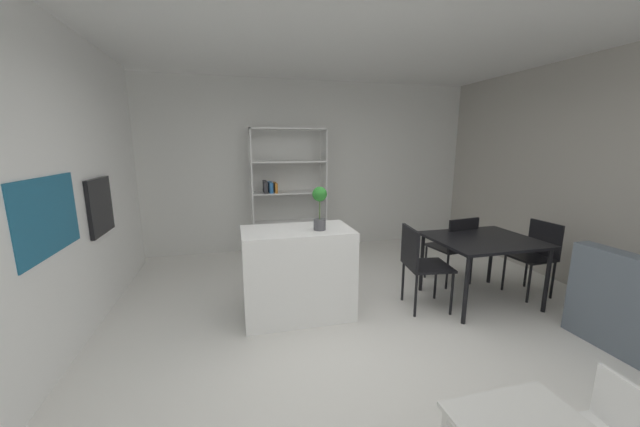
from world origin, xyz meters
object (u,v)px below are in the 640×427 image
Objects in this scene: built_in_oven at (100,206)px; dining_table at (483,244)px; dining_chair_island_side at (419,260)px; kitchen_island at (298,273)px; dining_chair_window_side at (537,251)px; potted_plant_on_island at (320,205)px; open_bookshelf at (287,192)px; dining_chair_far at (455,244)px.

built_in_oven is 0.53× the size of dining_table.
built_in_oven is 3.37m from dining_chair_island_side.
kitchen_island is 2.82m from dining_chair_window_side.
dining_chair_island_side is at bearing -5.07° from potted_plant_on_island.
potted_plant_on_island is (0.21, -0.08, 0.72)m from kitchen_island.
dining_chair_window_side is at bearing -3.81° from kitchen_island.
potted_plant_on_island reaches higher than kitchen_island.
potted_plant_on_island is 2.18m from open_bookshelf.
built_in_oven is at bearing 162.11° from potted_plant_on_island.
dining_chair_far is at bearing -44.27° from open_bookshelf.
dining_chair_far is at bearing -126.15° from dining_chair_window_side.
dining_table is (2.06, -0.19, 0.20)m from kitchen_island.
dining_table is at bearing 80.30° from dining_chair_far.
potted_plant_on_island is 2.00m from dining_chair_far.
dining_chair_far reaches higher than dining_chair_window_side.
open_bookshelf is 2.94m from dining_table.
potted_plant_on_island is 0.48× the size of dining_chair_island_side.
potted_plant_on_island is 0.49× the size of dining_chair_far.
dining_chair_island_side is at bearing -65.04° from open_bookshelf.
dining_chair_island_side reaches higher than dining_chair_window_side.
kitchen_island reaches higher than dining_chair_window_side.
dining_table is at bearing -51.38° from open_bookshelf.
dining_chair_far reaches higher than dining_table.
potted_plant_on_island is 1.91m from dining_table.
dining_table is at bearing -3.38° from potted_plant_on_island.
dining_chair_far is (0.01, 0.49, -0.14)m from dining_table.
dining_chair_island_side is at bearing -13.75° from built_in_oven.
dining_chair_island_side is (1.06, -2.27, -0.46)m from open_bookshelf.
dining_chair_island_side is 1.53m from dining_chair_window_side.
dining_chair_island_side is (-0.77, 0.01, -0.12)m from dining_table.
potted_plant_on_island is at bearing 3.55° from dining_chair_far.
open_bookshelf reaches higher than dining_chair_far.
built_in_oven is at bearing 84.29° from dining_chair_island_side.
dining_chair_far is at bearing -50.48° from dining_chair_island_side.
built_in_oven reaches higher than dining_chair_far.
dining_chair_island_side is 1.04× the size of dining_chair_window_side.
built_in_oven is 0.53× the size of kitchen_island.
open_bookshelf reaches higher than built_in_oven.
potted_plant_on_island is at bearing -17.89° from built_in_oven.
dining_chair_far is (2.07, 0.30, 0.07)m from kitchen_island.
built_in_oven is at bearing -145.56° from open_bookshelf.
kitchen_island is 1.27× the size of dining_chair_window_side.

